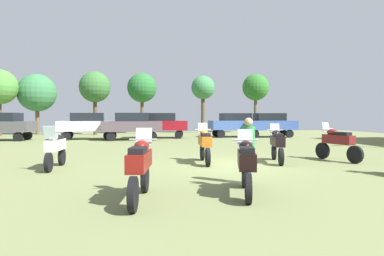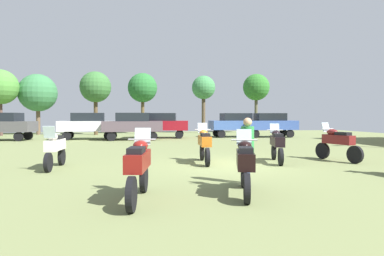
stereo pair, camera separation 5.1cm
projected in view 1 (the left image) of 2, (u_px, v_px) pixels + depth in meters
name	position (u px, v px, depth m)	size (l,w,h in m)	color
ground_plane	(225.00, 165.00, 12.03)	(44.00, 52.00, 0.02)	olive
motorcycle_2	(246.00, 163.00, 7.43)	(0.82, 2.12, 1.45)	black
motorcycle_3	(337.00, 142.00, 12.98)	(0.78, 2.17, 1.50)	black
motorcycle_4	(55.00, 147.00, 11.04)	(0.62, 2.13, 1.45)	black
motorcycle_7	(140.00, 165.00, 6.86)	(0.70, 2.27, 1.50)	black
motorcycle_8	(205.00, 143.00, 12.37)	(0.62, 2.31, 1.49)	black
motorcycle_9	(277.00, 143.00, 12.56)	(0.81, 2.22, 1.47)	black
car_1	(2.00, 124.00, 23.64)	(4.51, 2.38, 2.00)	black
car_2	(132.00, 124.00, 24.18)	(4.30, 1.80, 2.00)	black
car_3	(88.00, 124.00, 24.88)	(4.37, 1.98, 2.00)	black
car_4	(269.00, 123.00, 27.45)	(4.39, 2.03, 2.00)	black
car_5	(235.00, 123.00, 27.61)	(4.35, 1.92, 2.00)	black
car_6	(161.00, 123.00, 26.35)	(4.54, 2.48, 2.00)	black
person_1	(248.00, 145.00, 8.59)	(0.45, 0.45, 1.72)	#28344E
tree_1	(37.00, 93.00, 31.28)	(3.56, 3.56, 5.76)	brown
tree_2	(203.00, 88.00, 34.04)	(2.42, 2.42, 5.93)	#4D3F2D
tree_3	(256.00, 88.00, 34.56)	(2.77, 2.77, 6.17)	#4F4C37
tree_4	(142.00, 88.00, 32.74)	(2.91, 2.91, 6.03)	brown
tree_5	(95.00, 87.00, 30.77)	(2.89, 2.89, 5.93)	#4F3D27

